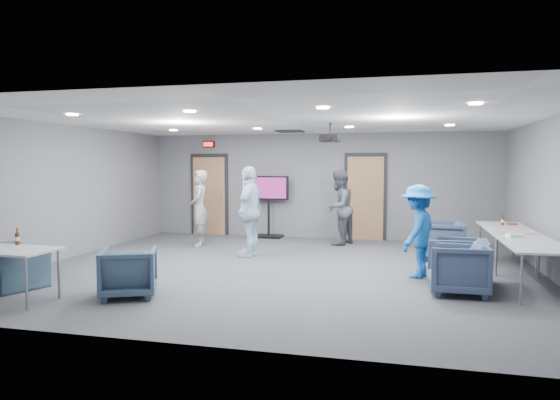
% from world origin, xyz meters
% --- Properties ---
extents(floor, '(9.00, 9.00, 0.00)m').
position_xyz_m(floor, '(0.00, 0.00, 0.00)').
color(floor, '#3B3F44').
rests_on(floor, ground).
extents(ceiling, '(9.00, 9.00, 0.00)m').
position_xyz_m(ceiling, '(0.00, 0.00, 2.70)').
color(ceiling, white).
rests_on(ceiling, wall_back).
extents(wall_back, '(9.00, 0.02, 2.70)m').
position_xyz_m(wall_back, '(0.00, 4.00, 1.35)').
color(wall_back, slate).
rests_on(wall_back, floor).
extents(wall_front, '(9.00, 0.02, 2.70)m').
position_xyz_m(wall_front, '(0.00, -4.00, 1.35)').
color(wall_front, slate).
rests_on(wall_front, floor).
extents(wall_left, '(0.02, 8.00, 2.70)m').
position_xyz_m(wall_left, '(-4.50, 0.00, 1.35)').
color(wall_left, slate).
rests_on(wall_left, floor).
extents(wall_right, '(0.02, 8.00, 2.70)m').
position_xyz_m(wall_right, '(4.50, 0.00, 1.35)').
color(wall_right, slate).
rests_on(wall_right, floor).
extents(door_left, '(1.06, 0.17, 2.24)m').
position_xyz_m(door_left, '(-3.00, 3.95, 1.07)').
color(door_left, black).
rests_on(door_left, wall_back).
extents(door_right, '(1.06, 0.17, 2.24)m').
position_xyz_m(door_right, '(1.20, 3.95, 1.07)').
color(door_right, black).
rests_on(door_right, wall_back).
extents(exit_sign, '(0.32, 0.08, 0.16)m').
position_xyz_m(exit_sign, '(-3.00, 3.93, 2.45)').
color(exit_sign, black).
rests_on(exit_sign, wall_back).
extents(hvac_diffuser, '(0.60, 0.60, 0.03)m').
position_xyz_m(hvac_diffuser, '(-0.50, 2.80, 2.69)').
color(hvac_diffuser, black).
rests_on(hvac_diffuser, ceiling).
extents(downlights, '(6.18, 3.78, 0.02)m').
position_xyz_m(downlights, '(0.00, 0.00, 2.68)').
color(downlights, white).
rests_on(downlights, ceiling).
extents(person_a, '(0.60, 0.75, 1.77)m').
position_xyz_m(person_a, '(-2.50, 2.06, 0.89)').
color(person_a, '#A0A3A0').
rests_on(person_a, floor).
extents(person_b, '(0.96, 1.06, 1.78)m').
position_xyz_m(person_b, '(0.65, 3.00, 0.89)').
color(person_b, '#515762').
rests_on(person_b, floor).
extents(person_c, '(0.52, 1.12, 1.87)m').
position_xyz_m(person_c, '(-0.96, 1.09, 0.93)').
color(person_c, '#C6E9FF').
rests_on(person_c, floor).
extents(person_d, '(0.90, 1.15, 1.57)m').
position_xyz_m(person_d, '(2.36, -0.13, 0.78)').
color(person_d, blue).
rests_on(person_d, floor).
extents(chair_right_a, '(0.89, 0.87, 0.77)m').
position_xyz_m(chair_right_a, '(2.90, 1.62, 0.38)').
color(chair_right_a, '#35435C').
rests_on(chair_right_a, floor).
extents(chair_right_b, '(0.87, 0.85, 0.73)m').
position_xyz_m(chair_right_b, '(3.02, -0.49, 0.37)').
color(chair_right_b, '#3C4D67').
rests_on(chair_right_b, floor).
extents(chair_right_c, '(0.84, 0.82, 0.76)m').
position_xyz_m(chair_right_c, '(2.90, -1.12, 0.38)').
color(chair_right_c, '#3E4C6B').
rests_on(chair_right_c, floor).
extents(chair_front_a, '(1.00, 1.01, 0.70)m').
position_xyz_m(chair_front_a, '(-1.71, -2.40, 0.35)').
color(chair_front_a, '#394E64').
rests_on(chair_front_a, floor).
extents(chair_front_b, '(1.25, 1.18, 0.65)m').
position_xyz_m(chair_front_b, '(-3.78, -2.40, 0.33)').
color(chair_front_b, '#34495B').
rests_on(chair_front_b, floor).
extents(table_right_a, '(0.81, 1.94, 0.73)m').
position_xyz_m(table_right_a, '(4.00, 1.25, 0.69)').
color(table_right_a, '#B5B8BA').
rests_on(table_right_a, floor).
extents(table_right_b, '(0.82, 1.97, 0.73)m').
position_xyz_m(table_right_b, '(4.00, -0.65, 0.69)').
color(table_right_b, '#B5B8BA').
rests_on(table_right_b, floor).
extents(bottle_front, '(0.07, 0.07, 0.25)m').
position_xyz_m(bottle_front, '(-3.35, -2.66, 0.82)').
color(bottle_front, '#4F230D').
rests_on(bottle_front, table_front_left).
extents(bottle_right, '(0.06, 0.06, 0.23)m').
position_xyz_m(bottle_right, '(4.00, 1.57, 0.82)').
color(bottle_right, '#4F230D').
rests_on(bottle_right, table_right_a).
extents(snack_box, '(0.19, 0.15, 0.04)m').
position_xyz_m(snack_box, '(4.18, 1.65, 0.75)').
color(snack_box, '#B8362E').
rests_on(snack_box, table_right_a).
extents(wrapper, '(0.27, 0.22, 0.05)m').
position_xyz_m(wrapper, '(3.87, -0.11, 0.76)').
color(wrapper, white).
rests_on(wrapper, table_right_b).
extents(tv_stand, '(1.05, 0.50, 1.61)m').
position_xyz_m(tv_stand, '(-1.27, 3.75, 0.91)').
color(tv_stand, black).
rests_on(tv_stand, floor).
extents(projector, '(0.39, 0.36, 0.36)m').
position_xyz_m(projector, '(0.75, 0.74, 2.40)').
color(projector, black).
rests_on(projector, ceiling).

